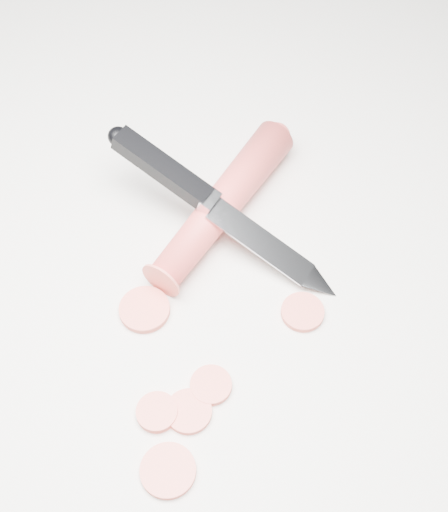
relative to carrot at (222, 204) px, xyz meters
name	(u,v)px	position (x,y,z in m)	size (l,w,h in m)	color
ground	(185,321)	(-0.07, -0.08, -0.02)	(2.40, 2.40, 0.00)	silver
carrot	(222,204)	(0.00, 0.00, 0.00)	(0.03, 0.03, 0.18)	#DF3A38
carrot_slice_0	(168,471)	(-0.12, -0.19, -0.02)	(0.04, 0.04, 0.01)	#EC5D4E
carrot_slice_1	(189,411)	(-0.09, -0.16, -0.02)	(0.03, 0.03, 0.01)	#EC5D4E
carrot_slice_2	(144,310)	(-0.10, -0.06, -0.01)	(0.04, 0.04, 0.01)	#EC5D4E
carrot_slice_3	(211,385)	(-0.07, -0.14, -0.02)	(0.03, 0.03, 0.01)	#EC5D4E
carrot_slice_4	(157,412)	(-0.12, -0.15, -0.01)	(0.03, 0.03, 0.01)	#EC5D4E
carrot_slice_5	(303,312)	(0.02, -0.12, -0.02)	(0.03, 0.03, 0.01)	#EC5D4E
kitchen_knife	(222,209)	(-0.01, -0.02, 0.02)	(0.15, 0.20, 0.07)	silver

